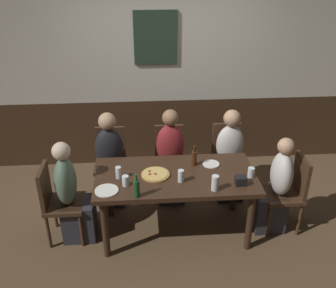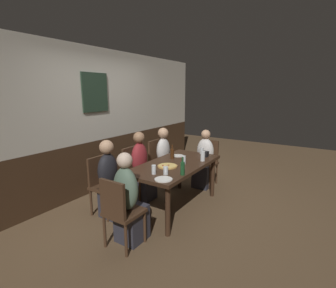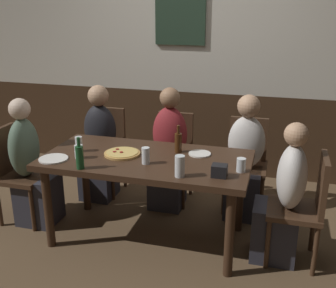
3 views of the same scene
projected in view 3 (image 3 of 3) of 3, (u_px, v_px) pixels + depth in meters
The scene contains 24 objects.
ground_plane at pixel (148, 237), 3.57m from camera, with size 12.00×12.00×0.00m, color brown.
wall_back at pixel (192, 61), 4.65m from camera, with size 6.40×0.13×2.60m.
dining_table at pixel (147, 167), 3.36m from camera, with size 1.67×0.83×0.74m.
chair_left_far at pixel (106, 145), 4.35m from camera, with size 0.40×0.40×0.88m.
chair_head_east at pixel (305, 204), 3.09m from camera, with size 0.40×0.40×0.88m.
chair_right_far at pixel (246, 159), 3.98m from camera, with size 0.40×0.40×0.88m.
chair_mid_far at pixel (173, 152), 4.17m from camera, with size 0.40×0.40×0.88m.
chair_head_west at pixel (16, 169), 3.73m from camera, with size 0.40×0.40×0.88m.
person_left_far at pixel (99, 150), 4.21m from camera, with size 0.34×0.37×1.16m.
person_head_east at pixel (282, 204), 3.14m from camera, with size 0.37×0.34×1.12m.
person_right_far at pixel (245, 165), 3.84m from camera, with size 0.34×0.37×1.15m.
person_mid_far at pixel (169, 157), 4.02m from camera, with size 0.34×0.37×1.17m.
person_head_west at pixel (32, 172), 3.69m from camera, with size 0.37×0.34×1.16m.
pizza at pixel (122, 153), 3.39m from camera, with size 0.30×0.30×0.03m.
highball_clear at pixel (79, 153), 3.30m from camera, with size 0.07×0.07×0.11m.
pint_glass_stout at pixel (79, 145), 3.45m from camera, with size 0.06×0.06×0.13m.
pint_glass_amber at pixel (146, 157), 3.18m from camera, with size 0.06×0.06×0.13m.
pint_glass_pale at pixel (241, 166), 3.03m from camera, with size 0.07×0.07×0.10m.
tumbler_short at pixel (180, 167), 2.94m from camera, with size 0.07×0.07×0.16m.
beer_bottle_green at pixel (80, 157), 3.07m from camera, with size 0.06×0.06×0.25m.
beer_bottle_brown at pixel (178, 142), 3.42m from camera, with size 0.06×0.06×0.23m.
plate_white_large at pixel (53, 159), 3.28m from camera, with size 0.23×0.23×0.01m, color white.
plate_white_small at pixel (200, 154), 3.39m from camera, with size 0.18×0.18×0.01m, color white.
condiment_caddy at pixel (219, 171), 2.95m from camera, with size 0.11×0.09×0.09m, color black.
Camera 3 is at (1.01, -2.95, 1.93)m, focal length 44.09 mm.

